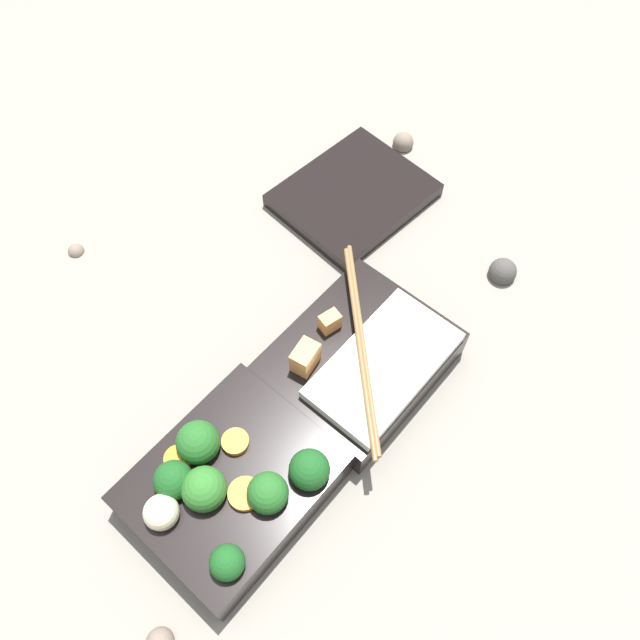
# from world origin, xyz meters

# --- Properties ---
(ground_plane) EXTENTS (3.00, 3.00, 0.00)m
(ground_plane) POSITION_xyz_m (0.00, 0.00, 0.00)
(ground_plane) COLOR gray
(bento_tray_vegetable) EXTENTS (0.17, 0.14, 0.07)m
(bento_tray_vegetable) POSITION_xyz_m (-0.09, 0.01, 0.03)
(bento_tray_vegetable) COLOR black
(bento_tray_vegetable) RESTS_ON ground_plane
(bento_tray_rice) EXTENTS (0.17, 0.17, 0.07)m
(bento_tray_rice) POSITION_xyz_m (0.09, -0.00, 0.02)
(bento_tray_rice) COLOR black
(bento_tray_rice) RESTS_ON ground_plane
(bento_lid) EXTENTS (0.18, 0.15, 0.02)m
(bento_lid) POSITION_xyz_m (0.26, 0.15, 0.01)
(bento_lid) COLOR black
(bento_lid) RESTS_ON ground_plane
(pebble_0) EXTENTS (0.03, 0.03, 0.03)m
(pebble_0) POSITION_xyz_m (0.37, 0.16, 0.01)
(pebble_0) COLOR #7A6B5B
(pebble_0) RESTS_ON ground_plane
(pebble_1) EXTENTS (0.03, 0.03, 0.03)m
(pebble_1) POSITION_xyz_m (0.28, -0.05, 0.01)
(pebble_1) COLOR #474442
(pebble_1) RESTS_ON ground_plane
(pebble_3) EXTENTS (0.02, 0.02, 0.02)m
(pebble_3) POSITION_xyz_m (-0.01, 0.34, 0.00)
(pebble_3) COLOR #7A6B5B
(pebble_3) RESTS_ON ground_plane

